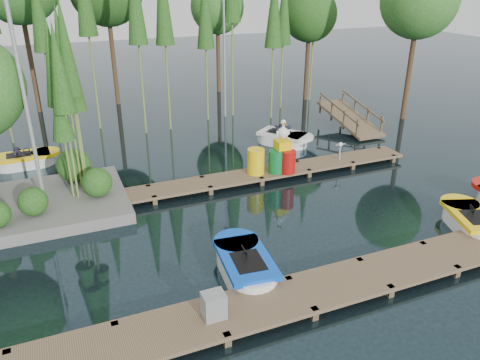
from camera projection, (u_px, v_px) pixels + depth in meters
name	position (u px, v px, depth m)	size (l,w,h in m)	color
ground_plane	(232.00, 219.00, 15.11)	(90.00, 90.00, 0.00)	#1A2B31
near_dock	(301.00, 295.00, 11.22)	(18.00, 1.50, 0.50)	brown
far_dock	(232.00, 179.00, 17.47)	(15.00, 1.20, 0.50)	brown
island	(1.00, 119.00, 14.36)	(6.20, 4.20, 6.75)	slate
tree_screen	(100.00, 1.00, 20.81)	(34.42, 18.53, 10.31)	#442F1D
lamp_island	(23.00, 87.00, 13.54)	(0.30, 0.30, 7.25)	gray
lamp_rear	(224.00, 36.00, 24.04)	(0.30, 0.30, 7.25)	gray
ramp	(350.00, 118.00, 23.51)	(1.50, 3.94, 1.49)	brown
boat_blue	(245.00, 266.00, 12.26)	(1.51, 2.86, 0.92)	white
boat_yellow_near	(471.00, 222.00, 14.44)	(1.98, 2.85, 0.88)	white
boat_yellow_far	(26.00, 160.00, 19.12)	(2.58, 1.27, 1.27)	white
boat_white_far	(283.00, 138.00, 21.55)	(2.57, 2.89, 1.27)	white
utility_cabinet	(214.00, 305.00, 10.29)	(0.50, 0.42, 0.61)	gray
yellow_barrel	(256.00, 161.00, 17.59)	(0.65, 0.65, 0.97)	yellow
drum_cluster	(283.00, 156.00, 17.79)	(1.17, 1.07, 2.02)	#0C6C2B
seagull_post	(340.00, 148.00, 18.90)	(0.46, 0.25, 0.73)	gray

